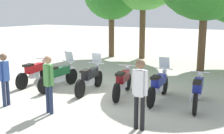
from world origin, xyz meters
TOP-DOWN VIEW (x-y plane):
  - ground_plane at (0.00, 0.00)m, footprint 80.00×80.00m
  - motorcycle_0 at (-3.17, -0.25)m, footprint 0.64×2.18m
  - motorcycle_1 at (-1.90, -0.21)m, footprint 0.62×2.19m
  - motorcycle_2 at (-0.64, 0.00)m, footprint 0.63×2.18m
  - motorcycle_3 at (0.62, 0.16)m, footprint 0.73×2.16m
  - motorcycle_4 at (1.89, 0.30)m, footprint 0.62×2.19m
  - motorcycle_5 at (3.16, 0.32)m, footprint 0.62×2.18m
  - person_0 at (-0.40, -2.43)m, footprint 0.41×0.27m
  - person_1 at (-2.03, -2.61)m, footprint 0.25×0.41m
  - person_2 at (2.32, -2.20)m, footprint 0.40×0.24m

SIDE VIEW (x-z plane):
  - ground_plane at x=0.00m, z-range 0.00..0.00m
  - motorcycle_0 at x=-3.17m, z-range 0.01..1.00m
  - motorcycle_3 at x=0.62m, z-range 0.01..1.00m
  - motorcycle_5 at x=3.16m, z-range 0.01..1.00m
  - motorcycle_1 at x=-1.90m, z-range -0.17..1.20m
  - motorcycle_2 at x=-0.64m, z-range -0.17..1.20m
  - motorcycle_4 at x=1.89m, z-range -0.17..1.20m
  - person_1 at x=-2.03m, z-range 0.14..1.79m
  - person_0 at x=-0.40m, z-range 0.14..1.83m
  - person_2 at x=2.32m, z-range 0.17..1.96m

